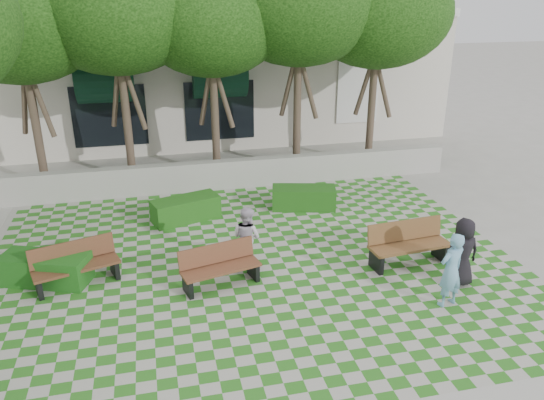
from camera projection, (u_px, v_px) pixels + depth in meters
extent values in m
plane|color=gray|center=(265.00, 289.00, 11.26)|extent=(90.00, 90.00, 0.00)
plane|color=#2B721E|center=(256.00, 266.00, 12.16)|extent=(12.00, 12.00, 0.00)
cube|color=#9E9B93|center=(223.00, 175.00, 16.68)|extent=(15.00, 0.36, 0.90)
cube|color=brown|center=(410.00, 246.00, 12.07)|extent=(1.93, 0.75, 0.06)
cube|color=brown|center=(405.00, 230.00, 12.20)|extent=(1.89, 0.30, 0.47)
cube|color=black|center=(376.00, 261.00, 11.91)|extent=(0.15, 0.53, 0.46)
cube|color=black|center=(440.00, 250.00, 12.40)|extent=(0.15, 0.53, 0.46)
cube|color=#58311E|center=(221.00, 268.00, 11.21)|extent=(1.77, 0.91, 0.06)
cube|color=#58311E|center=(216.00, 253.00, 11.32)|extent=(1.67, 0.53, 0.42)
cube|color=black|center=(188.00, 286.00, 10.98)|extent=(0.21, 0.48, 0.41)
cube|color=black|center=(253.00, 269.00, 11.61)|extent=(0.21, 0.48, 0.41)
cube|color=#512E1B|center=(76.00, 267.00, 11.23)|extent=(1.85, 1.06, 0.06)
cube|color=#512E1B|center=(72.00, 251.00, 11.34)|extent=(1.72, 0.66, 0.44)
cube|color=black|center=(39.00, 286.00, 10.94)|extent=(0.25, 0.50, 0.43)
cube|color=black|center=(115.00, 267.00, 11.70)|extent=(0.25, 0.50, 0.43)
cube|color=#1A4B14|center=(304.00, 198.00, 15.23)|extent=(1.92, 1.13, 0.63)
cube|color=#1B4E15|center=(186.00, 209.00, 14.45)|extent=(1.94, 1.23, 0.63)
cube|color=#164B14|center=(46.00, 269.00, 11.40)|extent=(1.99, 1.35, 0.65)
imported|color=#6FA9CB|center=(451.00, 270.00, 10.42)|extent=(0.66, 0.52, 1.58)
imported|color=black|center=(462.00, 252.00, 11.17)|extent=(0.77, 0.52, 1.52)
imported|color=silver|center=(247.00, 237.00, 11.89)|extent=(0.88, 0.90, 1.47)
cylinder|color=#47382B|center=(37.00, 131.00, 16.27)|extent=(0.26, 0.26, 3.64)
ellipsoid|color=#1E4C11|center=(18.00, 20.00, 15.04)|extent=(4.80, 4.80, 3.60)
cylinder|color=#47382B|center=(127.00, 124.00, 16.81)|extent=(0.26, 0.26, 3.81)
ellipsoid|color=#1E4C11|center=(115.00, 10.00, 15.52)|extent=(5.00, 5.00, 3.75)
cylinder|color=#47382B|center=(215.00, 122.00, 17.44)|extent=(0.26, 0.26, 3.58)
ellipsoid|color=#1E4C11|center=(211.00, 20.00, 16.23)|extent=(4.60, 4.60, 3.45)
cylinder|color=#47382B|center=(297.00, 113.00, 17.96)|extent=(0.26, 0.26, 3.92)
ellipsoid|color=#1E4C11|center=(299.00, 3.00, 16.64)|extent=(5.20, 5.20, 3.90)
cylinder|color=#47382B|center=(371.00, 112.00, 18.57)|extent=(0.26, 0.26, 3.70)
ellipsoid|color=#1E4C11|center=(378.00, 13.00, 17.33)|extent=(4.80, 4.80, 3.60)
cube|color=beige|center=(218.00, 70.00, 23.33)|extent=(18.00, 8.00, 5.00)
cube|color=white|center=(230.00, 15.00, 18.78)|extent=(18.00, 0.30, 0.30)
cube|color=black|center=(358.00, 89.00, 20.87)|extent=(1.40, 0.10, 2.40)
cylinder|color=#0D3221|center=(105.00, 77.00, 18.57)|extent=(3.00, 1.80, 1.80)
cube|color=black|center=(110.00, 116.00, 19.10)|extent=(2.60, 0.08, 2.20)
cylinder|color=#0D3221|center=(218.00, 73.00, 19.41)|extent=(3.00, 1.80, 1.80)
cube|color=black|center=(220.00, 111.00, 19.94)|extent=(2.60, 0.08, 2.20)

